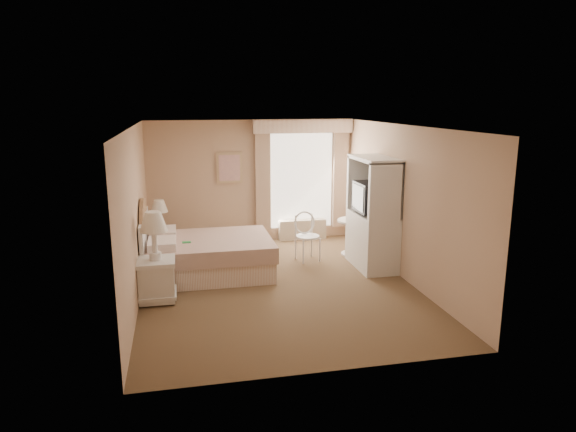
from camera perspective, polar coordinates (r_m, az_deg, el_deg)
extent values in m
cube|color=brown|center=(8.26, -1.22, -7.66)|extent=(4.20, 5.50, 0.01)
cube|color=silver|center=(7.75, -1.30, 9.94)|extent=(4.20, 5.50, 0.01)
cube|color=tan|center=(10.58, -4.08, 3.85)|extent=(4.20, 0.01, 2.50)
cube|color=tan|center=(5.32, 4.37, -5.09)|extent=(4.20, 0.01, 2.50)
cube|color=tan|center=(7.80, -16.58, 0.16)|extent=(0.01, 5.50, 2.50)
cube|color=tan|center=(8.55, 12.70, 1.45)|extent=(0.01, 5.50, 2.50)
cube|color=white|center=(10.75, 1.51, 4.01)|extent=(1.30, 0.02, 2.00)
cube|color=tan|center=(10.54, -2.83, 3.82)|extent=(0.30, 0.08, 2.05)
cube|color=tan|center=(10.92, 5.81, 4.09)|extent=(0.30, 0.08, 2.05)
cube|color=tan|center=(10.55, 1.66, 9.96)|extent=(2.05, 0.20, 0.28)
cube|color=beige|center=(10.87, 1.58, -1.49)|extent=(1.00, 0.22, 0.42)
cube|color=tan|center=(10.46, -6.54, 5.35)|extent=(0.52, 0.03, 0.62)
cube|color=beige|center=(10.44, -6.52, 5.34)|extent=(0.42, 0.02, 0.52)
cube|color=tan|center=(8.82, -8.61, -5.28)|extent=(2.00, 1.53, 0.34)
cube|color=#CEAF9A|center=(8.73, -8.68, -3.38)|extent=(2.06, 1.58, 0.27)
cube|color=silver|center=(8.32, -13.82, -3.04)|extent=(0.43, 0.59, 0.13)
cube|color=silver|center=(9.03, -13.71, -1.81)|extent=(0.43, 0.59, 0.13)
cube|color=green|center=(8.54, -11.21, -2.87)|extent=(0.14, 0.10, 0.01)
cube|color=silver|center=(8.73, -15.59, -3.39)|extent=(0.06, 1.62, 1.05)
cylinder|color=#997451|center=(8.70, -15.63, -2.79)|extent=(0.05, 1.43, 1.43)
cube|color=white|center=(7.77, -14.36, -7.09)|extent=(0.50, 0.50, 0.54)
cube|color=white|center=(7.68, -14.49, -4.95)|extent=(0.54, 0.54, 0.07)
cube|color=white|center=(7.83, -14.29, -8.37)|extent=(0.54, 0.54, 0.05)
cylinder|color=silver|center=(7.65, -14.53, -4.33)|extent=(0.17, 0.17, 0.11)
cylinder|color=silver|center=(7.59, -14.62, -2.75)|extent=(0.08, 0.08, 0.44)
cone|color=white|center=(7.52, -14.74, -0.59)|extent=(0.39, 0.39, 0.28)
cube|color=white|center=(9.95, -13.91, -3.03)|extent=(0.41, 0.41, 0.44)
cube|color=white|center=(9.89, -13.99, -1.66)|extent=(0.44, 0.44, 0.05)
cube|color=white|center=(9.99, -13.87, -3.86)|extent=(0.44, 0.44, 0.04)
cylinder|color=silver|center=(9.87, -14.01, -1.26)|extent=(0.14, 0.14, 0.09)
cylinder|color=silver|center=(9.83, -14.06, -0.26)|extent=(0.06, 0.06, 0.35)
cone|color=white|center=(9.78, -14.14, 1.09)|extent=(0.32, 0.32, 0.23)
cylinder|color=silver|center=(9.92, 7.30, -4.16)|extent=(0.48, 0.48, 0.03)
cylinder|color=silver|center=(9.83, 7.35, -2.34)|extent=(0.07, 0.07, 0.64)
cylinder|color=white|center=(9.75, 7.41, -0.51)|extent=(0.64, 0.64, 0.04)
cylinder|color=silver|center=(9.22, 1.72, -4.03)|extent=(0.03, 0.03, 0.44)
cylinder|color=silver|center=(9.36, 3.55, -3.79)|extent=(0.03, 0.03, 0.44)
cylinder|color=silver|center=(9.51, 0.85, -3.51)|extent=(0.03, 0.03, 0.44)
cylinder|color=silver|center=(9.65, 2.64, -3.28)|extent=(0.03, 0.03, 0.44)
cylinder|color=white|center=(9.37, 2.20, -2.30)|extent=(0.51, 0.51, 0.04)
torus|color=silver|center=(9.43, 1.85, -0.73)|extent=(0.43, 0.19, 0.42)
cylinder|color=silver|center=(9.40, 0.86, -1.08)|extent=(0.03, 0.03, 0.39)
cylinder|color=silver|center=(9.54, 2.66, -0.89)|extent=(0.03, 0.03, 0.39)
cube|color=white|center=(9.12, 9.28, -2.69)|extent=(0.58, 1.17, 0.96)
cube|color=white|center=(8.43, 10.85, 2.63)|extent=(0.58, 0.08, 0.96)
cube|color=white|center=(9.42, 8.30, 3.77)|extent=(0.58, 0.08, 0.96)
cube|color=white|center=(8.86, 9.62, 6.28)|extent=(0.58, 1.17, 0.06)
cube|color=white|center=(9.02, 11.10, 3.28)|extent=(0.04, 1.17, 0.96)
cube|color=black|center=(8.94, 9.33, 2.09)|extent=(0.51, 0.64, 0.51)
cube|color=black|center=(8.86, 7.80, 2.04)|extent=(0.02, 0.53, 0.42)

